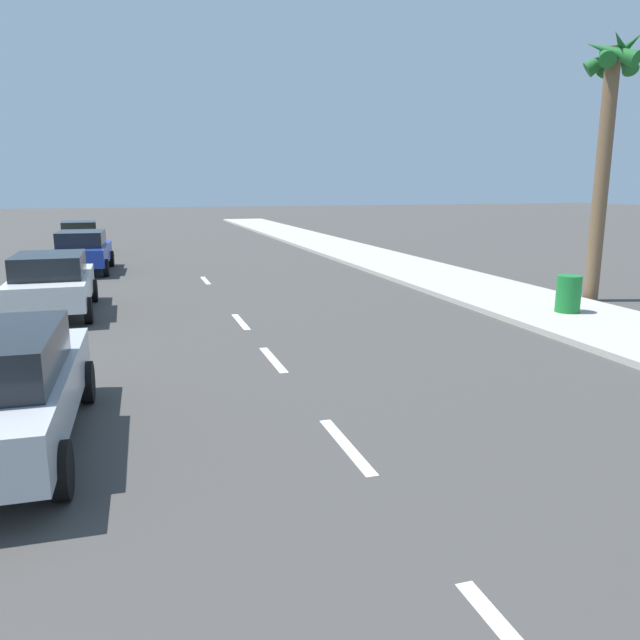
# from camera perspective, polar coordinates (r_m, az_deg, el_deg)

# --- Properties ---
(ground_plane) EXTENTS (160.00, 160.00, 0.00)m
(ground_plane) POSITION_cam_1_polar(r_m,az_deg,el_deg) (16.63, -8.30, 0.95)
(ground_plane) COLOR #423F3D
(sidewalk_strip) EXTENTS (3.60, 80.00, 0.14)m
(sidewalk_strip) POSITION_cam_1_polar(r_m,az_deg,el_deg) (21.16, 12.57, 3.42)
(sidewalk_strip) COLOR #B2ADA3
(sidewalk_strip) RESTS_ON ground
(lane_stripe_3) EXTENTS (0.16, 1.80, 0.01)m
(lane_stripe_3) POSITION_cam_1_polar(r_m,az_deg,el_deg) (8.05, 2.45, -11.51)
(lane_stripe_3) COLOR white
(lane_stripe_3) RESTS_ON ground
(lane_stripe_4) EXTENTS (0.16, 1.80, 0.01)m
(lane_stripe_4) POSITION_cam_1_polar(r_m,az_deg,el_deg) (11.81, -4.37, -3.66)
(lane_stripe_4) COLOR white
(lane_stripe_4) RESTS_ON ground
(lane_stripe_5) EXTENTS (0.16, 1.80, 0.01)m
(lane_stripe_5) POSITION_cam_1_polar(r_m,az_deg,el_deg) (15.12, -7.35, -0.15)
(lane_stripe_5) COLOR white
(lane_stripe_5) RESTS_ON ground
(lane_stripe_6) EXTENTS (0.16, 1.80, 0.01)m
(lane_stripe_6) POSITION_cam_1_polar(r_m,az_deg,el_deg) (21.89, -10.56, 3.63)
(lane_stripe_6) COLOR white
(lane_stripe_6) RESTS_ON ground
(parked_car_white) EXTENTS (2.01, 4.36, 1.57)m
(parked_car_white) POSITION_cam_1_polar(r_m,az_deg,el_deg) (17.17, -23.59, 3.25)
(parked_car_white) COLOR white
(parked_car_white) RESTS_ON ground
(parked_car_blue) EXTENTS (2.15, 4.39, 1.57)m
(parked_car_blue) POSITION_cam_1_polar(r_m,az_deg,el_deg) (25.15, -21.11, 6.04)
(parked_car_blue) COLOR #1E389E
(parked_car_blue) RESTS_ON ground
(parked_car_yellow) EXTENTS (2.04, 4.16, 1.57)m
(parked_car_yellow) POSITION_cam_1_polar(r_m,az_deg,el_deg) (31.89, -21.33, 7.20)
(parked_car_yellow) COLOR gold
(parked_car_yellow) RESTS_ON ground
(palm_tree_mid) EXTENTS (1.63, 1.72, 7.30)m
(palm_tree_mid) POSITION_cam_1_polar(r_m,az_deg,el_deg) (19.22, 25.15, 17.21)
(palm_tree_mid) COLOR brown
(palm_tree_mid) RESTS_ON ground
(trash_bin_far) EXTENTS (0.60, 0.60, 0.92)m
(trash_bin_far) POSITION_cam_1_polar(r_m,az_deg,el_deg) (16.60, 22.00, 2.26)
(trash_bin_far) COLOR #19722D
(trash_bin_far) RESTS_ON sidewalk_strip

